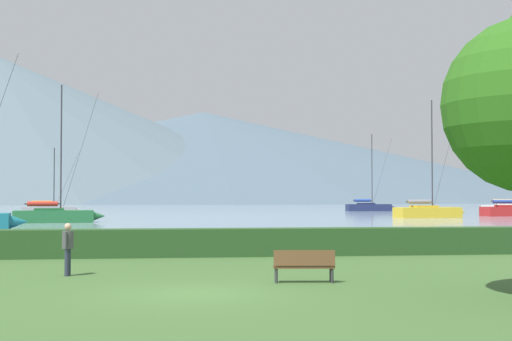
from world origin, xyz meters
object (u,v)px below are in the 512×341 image
object	(u,v)px
sailboat_slip_4	(50,210)
sailboat_slip_7	(510,208)
sailboat_slip_6	(428,211)
sailboat_slip_3	(512,210)
sailboat_slip_2	(55,215)
person_standing_walker	(68,245)
park_bench_near_path	(304,264)
sailboat_slip_9	(369,207)

from	to	relation	value
sailboat_slip_4	sailboat_slip_7	world-z (taller)	sailboat_slip_7
sailboat_slip_6	sailboat_slip_7	world-z (taller)	sailboat_slip_6
sailboat_slip_4	sailboat_slip_6	xyz separation A→B (m)	(42.02, -14.63, 0.10)
sailboat_slip_3	sailboat_slip_4	world-z (taller)	sailboat_slip_3
sailboat_slip_2	sailboat_slip_6	size ratio (longest dim) A/B	0.97
sailboat_slip_4	person_standing_walker	xyz separation A→B (m)	(11.22, -65.92, 0.37)
sailboat_slip_2	person_standing_walker	bearing A→B (deg)	-88.70
park_bench_near_path	sailboat_slip_4	bearing A→B (deg)	110.69
sailboat_slip_4	sailboat_slip_6	bearing A→B (deg)	-28.36
sailboat_slip_6	park_bench_near_path	xyz separation A→B (m)	(-23.76, -53.90, -0.17)
sailboat_slip_3	person_standing_walker	size ratio (longest dim) A/B	6.35
sailboat_slip_6	sailboat_slip_9	distance (m)	29.32
sailboat_slip_3	park_bench_near_path	world-z (taller)	sailboat_slip_3
sailboat_slip_2	sailboat_slip_4	size ratio (longest dim) A/B	1.52
sailboat_slip_6	sailboat_slip_3	bearing A→B (deg)	11.16
sailboat_slip_7	sailboat_slip_9	size ratio (longest dim) A/B	1.02
sailboat_slip_2	sailboat_slip_6	world-z (taller)	sailboat_slip_6
sailboat_slip_9	sailboat_slip_6	bearing A→B (deg)	-92.88
sailboat_slip_4	person_standing_walker	distance (m)	66.87
person_standing_walker	sailboat_slip_3	bearing A→B (deg)	62.25
sailboat_slip_4	sailboat_slip_9	bearing A→B (deg)	9.33
sailboat_slip_6	sailboat_slip_7	distance (m)	24.04
sailboat_slip_3	sailboat_slip_9	distance (m)	26.78
park_bench_near_path	person_standing_walker	world-z (taller)	person_standing_walker
sailboat_slip_9	person_standing_walker	xyz separation A→B (m)	(-32.55, -80.55, 0.33)
sailboat_slip_2	sailboat_slip_9	bearing A→B (deg)	35.72
sailboat_slip_3	sailboat_slip_9	world-z (taller)	sailboat_slip_9
sailboat_slip_7	park_bench_near_path	bearing A→B (deg)	-118.24
sailboat_slip_4	park_bench_near_path	distance (m)	70.93
sailboat_slip_3	person_standing_walker	distance (m)	69.97
sailboat_slip_2	sailboat_slip_3	size ratio (longest dim) A/B	1.18
sailboat_slip_6	sailboat_slip_9	xyz separation A→B (m)	(1.75, 29.26, -0.06)
sailboat_slip_3	person_standing_walker	xyz separation A→B (m)	(-42.40, -55.65, 0.31)
sailboat_slip_6	sailboat_slip_2	bearing A→B (deg)	-176.58
sailboat_slip_7	sailboat_slip_6	bearing A→B (deg)	-134.39
sailboat_slip_4	person_standing_walker	bearing A→B (deg)	-89.49
sailboat_slip_4	park_bench_near_path	size ratio (longest dim) A/B	4.51
sailboat_slip_3	sailboat_slip_4	xyz separation A→B (m)	(-53.63, 10.27, -0.06)
sailboat_slip_3	sailboat_slip_6	xyz separation A→B (m)	(-11.60, -4.36, 0.04)
sailboat_slip_6	person_standing_walker	size ratio (longest dim) A/B	7.70
person_standing_walker	park_bench_near_path	bearing A→B (deg)	-10.79
sailboat_slip_4	park_bench_near_path	xyz separation A→B (m)	(18.27, -68.54, -0.07)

